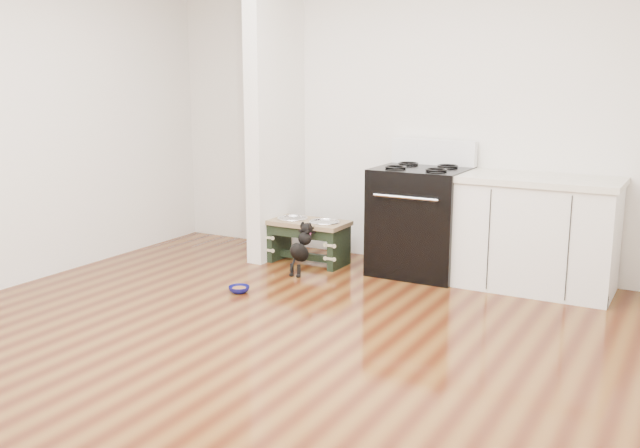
{
  "coord_description": "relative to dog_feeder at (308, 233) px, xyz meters",
  "views": [
    {
      "loc": [
        2.42,
        -3.5,
        1.7
      ],
      "look_at": [
        -0.41,
        1.56,
        0.48
      ],
      "focal_mm": 40.0,
      "sensor_mm": 36.0,
      "label": 1
    }
  ],
  "objects": [
    {
      "name": "ground",
      "position": [
        0.76,
        -1.97,
        -0.28
      ],
      "size": [
        5.0,
        5.0,
        0.0
      ],
      "primitive_type": "plane",
      "color": "#401A0B",
      "rests_on": "ground"
    },
    {
      "name": "room_shell",
      "position": [
        0.76,
        -1.97,
        1.34
      ],
      "size": [
        5.0,
        5.0,
        5.0
      ],
      "color": "silver",
      "rests_on": "ground"
    },
    {
      "name": "oven_range",
      "position": [
        1.01,
        0.19,
        0.2
      ],
      "size": [
        0.76,
        0.69,
        1.14
      ],
      "color": "black",
      "rests_on": "ground"
    },
    {
      "name": "partition_wall",
      "position": [
        -0.42,
        0.13,
        1.07
      ],
      "size": [
        0.15,
        0.8,
        2.7
      ],
      "primitive_type": "cube",
      "color": "silver",
      "rests_on": "ground"
    },
    {
      "name": "dog_feeder",
      "position": [
        0.0,
        0.0,
        0.0
      ],
      "size": [
        0.72,
        0.39,
        0.41
      ],
      "color": "black",
      "rests_on": "ground"
    },
    {
      "name": "puppy",
      "position": [
        0.13,
        -0.33,
        -0.04
      ],
      "size": [
        0.13,
        0.37,
        0.44
      ],
      "color": "black",
      "rests_on": "ground"
    },
    {
      "name": "cabinet_run",
      "position": [
        1.99,
        0.21,
        0.17
      ],
      "size": [
        1.24,
        0.64,
        0.91
      ],
      "color": "silver",
      "rests_on": "ground"
    },
    {
      "name": "floor_bowl",
      "position": [
        -0.02,
        -1.05,
        -0.26
      ],
      "size": [
        0.21,
        0.21,
        0.05
      ],
      "rotation": [
        0.0,
        0.0,
        0.29
      ],
      "color": "#0C0D5A",
      "rests_on": "ground"
    }
  ]
}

